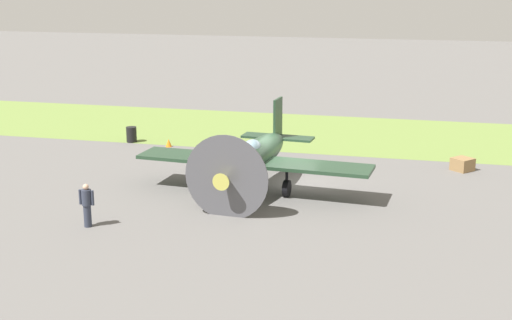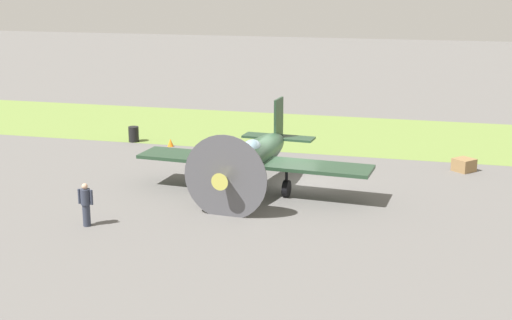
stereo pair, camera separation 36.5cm
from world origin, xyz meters
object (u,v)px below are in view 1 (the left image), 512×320
supply_crate (462,164)px  runway_marker_cone (169,143)px  fuel_drum (131,134)px  airplane_lead (255,157)px  ground_crew_chief (87,204)px

supply_crate → runway_marker_cone: 16.16m
fuel_drum → airplane_lead: bearing=140.5°
airplane_lead → fuel_drum: (9.37, -7.71, -1.15)m
fuel_drum → supply_crate: fuel_drum is taller
fuel_drum → runway_marker_cone: bearing=166.9°
supply_crate → ground_crew_chief: bearing=39.7°
runway_marker_cone → supply_crate: bearing=175.5°
airplane_lead → fuel_drum: 12.19m
fuel_drum → runway_marker_cone: fuel_drum is taller
supply_crate → airplane_lead: bearing=32.3°
airplane_lead → ground_crew_chief: (5.18, 6.14, -0.69)m
ground_crew_chief → airplane_lead: bearing=-129.8°
airplane_lead → ground_crew_chief: 8.06m
airplane_lead → runway_marker_cone: airplane_lead is taller
fuel_drum → supply_crate: (-18.64, 1.85, -0.13)m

